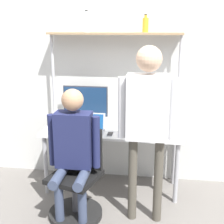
{
  "coord_description": "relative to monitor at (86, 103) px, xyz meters",
  "views": [
    {
      "loc": [
        0.49,
        -3.13,
        1.96
      ],
      "look_at": [
        0.06,
        -0.14,
        1.1
      ],
      "focal_mm": 50.0,
      "sensor_mm": 36.0,
      "label": 1
    }
  ],
  "objects": [
    {
      "name": "ground_plane",
      "position": [
        0.36,
        -0.49,
        -1.02
      ],
      "size": [
        12.0,
        12.0,
        0.0
      ],
      "primitive_type": "plane",
      "color": "slate"
    },
    {
      "name": "wall_back",
      "position": [
        0.36,
        0.19,
        0.33
      ],
      "size": [
        8.0,
        0.06,
        2.7
      ],
      "color": "silver",
      "rests_on": "ground_plane"
    },
    {
      "name": "desk",
      "position": [
        0.36,
        -0.16,
        -0.35
      ],
      "size": [
        1.63,
        0.63,
        0.75
      ],
      "color": "white",
      "rests_on": "ground_plane"
    },
    {
      "name": "shelf_unit",
      "position": [
        0.36,
        0.02,
        0.54
      ],
      "size": [
        1.55,
        0.26,
        1.87
      ],
      "color": "#997A56",
      "rests_on": "ground_plane"
    },
    {
      "name": "monitor",
      "position": [
        0.0,
        0.0,
        0.0
      ],
      "size": [
        0.55,
        0.2,
        0.48
      ],
      "color": "#333338",
      "rests_on": "desk"
    },
    {
      "name": "laptop",
      "position": [
        0.11,
        -0.26,
        -0.21
      ],
      "size": [
        0.34,
        0.21,
        0.21
      ],
      "color": "#BCBCC1",
      "rests_on": "desk"
    },
    {
      "name": "cell_phone",
      "position": [
        0.36,
        -0.34,
        -0.26
      ],
      "size": [
        0.07,
        0.15,
        0.01
      ],
      "color": "silver",
      "rests_on": "desk"
    },
    {
      "name": "office_chair",
      "position": [
        0.07,
        -0.79,
        -0.73
      ],
      "size": [
        0.57,
        0.57,
        0.93
      ],
      "color": "black",
      "rests_on": "ground_plane"
    },
    {
      "name": "person_seated",
      "position": [
        0.06,
        -0.84,
        -0.21
      ],
      "size": [
        0.53,
        0.47,
        1.36
      ],
      "color": "#38425B",
      "rests_on": "ground_plane"
    },
    {
      "name": "person_standing",
      "position": [
        0.78,
        -0.77,
        0.13
      ],
      "size": [
        0.56,
        0.24,
        1.77
      ],
      "color": "#4C473D",
      "rests_on": "ground_plane"
    },
    {
      "name": "bottle_clear",
      "position": [
        0.03,
        0.02,
        0.95
      ],
      "size": [
        0.07,
        0.07,
        0.24
      ],
      "color": "silver",
      "rests_on": "shelf_unit"
    },
    {
      "name": "bottle_amber",
      "position": [
        0.71,
        0.02,
        0.93
      ],
      "size": [
        0.07,
        0.07,
        0.2
      ],
      "color": "gold",
      "rests_on": "shelf_unit"
    }
  ]
}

